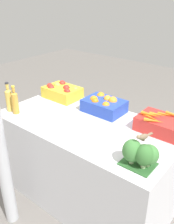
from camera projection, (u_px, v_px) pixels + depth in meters
name	position (u px, v px, depth m)	size (l,w,h in m)	color
ground_plane	(87.00, 193.00, 2.58)	(10.00, 10.00, 0.00)	slate
market_table	(87.00, 160.00, 2.39)	(1.63, 0.86, 0.84)	silver
apple_crate	(62.00, 91.00, 2.68)	(0.38, 0.27, 0.15)	gold
orange_crate	(104.00, 105.00, 2.37)	(0.38, 0.27, 0.16)	#2847B7
carrot_crate	(161.00, 124.00, 2.05)	(0.38, 0.28, 0.16)	red
broccoli_pile	(141.00, 154.00, 1.62)	(0.24, 0.18, 0.19)	#2D602D
juice_bottle_golden	(9.00, 99.00, 2.37)	(0.06, 0.06, 0.29)	gold
juice_bottle_amber	(15.00, 102.00, 2.32)	(0.06, 0.06, 0.28)	gold
sparrow_bird	(143.00, 137.00, 1.59)	(0.06, 0.13, 0.05)	#4C3D2D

